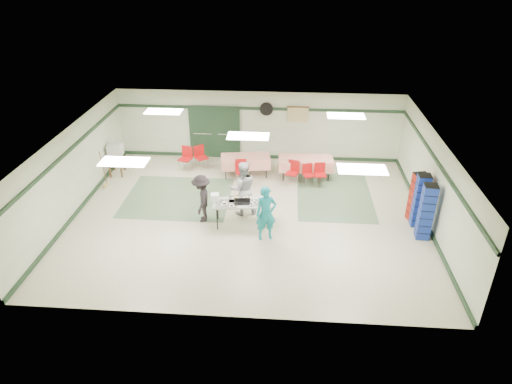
# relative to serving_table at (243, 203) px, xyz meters

# --- Properties ---
(floor) EXTENTS (11.00, 11.00, 0.00)m
(floor) POSITION_rel_serving_table_xyz_m (0.13, 0.50, -0.71)
(floor) COLOR beige
(floor) RESTS_ON ground
(ceiling) EXTENTS (11.00, 11.00, 0.00)m
(ceiling) POSITION_rel_serving_table_xyz_m (0.13, 0.50, 1.99)
(ceiling) COLOR white
(ceiling) RESTS_ON wall_back
(wall_back) EXTENTS (11.00, 0.00, 11.00)m
(wall_back) POSITION_rel_serving_table_xyz_m (0.13, 5.00, 0.64)
(wall_back) COLOR beige
(wall_back) RESTS_ON floor
(wall_front) EXTENTS (11.00, 0.00, 11.00)m
(wall_front) POSITION_rel_serving_table_xyz_m (0.13, -4.00, 0.64)
(wall_front) COLOR beige
(wall_front) RESTS_ON floor
(wall_left) EXTENTS (0.00, 9.00, 9.00)m
(wall_left) POSITION_rel_serving_table_xyz_m (-5.37, 0.50, 0.64)
(wall_left) COLOR beige
(wall_left) RESTS_ON floor
(wall_right) EXTENTS (0.00, 9.00, 9.00)m
(wall_right) POSITION_rel_serving_table_xyz_m (5.63, 0.50, 0.64)
(wall_right) COLOR beige
(wall_right) RESTS_ON floor
(trim_back) EXTENTS (11.00, 0.06, 0.10)m
(trim_back) POSITION_rel_serving_table_xyz_m (0.13, 4.97, 1.34)
(trim_back) COLOR #1C341F
(trim_back) RESTS_ON wall_back
(baseboard_back) EXTENTS (11.00, 0.06, 0.12)m
(baseboard_back) POSITION_rel_serving_table_xyz_m (0.13, 4.97, -0.65)
(baseboard_back) COLOR #1C341F
(baseboard_back) RESTS_ON floor
(trim_left) EXTENTS (0.06, 9.00, 0.10)m
(trim_left) POSITION_rel_serving_table_xyz_m (-5.34, 0.50, 1.34)
(trim_left) COLOR #1C341F
(trim_left) RESTS_ON wall_back
(baseboard_left) EXTENTS (0.06, 9.00, 0.12)m
(baseboard_left) POSITION_rel_serving_table_xyz_m (-5.34, 0.50, -0.65)
(baseboard_left) COLOR #1C341F
(baseboard_left) RESTS_ON floor
(trim_right) EXTENTS (0.06, 9.00, 0.10)m
(trim_right) POSITION_rel_serving_table_xyz_m (5.60, 0.50, 1.34)
(trim_right) COLOR #1C341F
(trim_right) RESTS_ON wall_back
(baseboard_right) EXTENTS (0.06, 9.00, 0.12)m
(baseboard_right) POSITION_rel_serving_table_xyz_m (5.60, 0.50, -0.65)
(baseboard_right) COLOR #1C341F
(baseboard_right) RESTS_ON floor
(green_patch_a) EXTENTS (3.50, 3.00, 0.01)m
(green_patch_a) POSITION_rel_serving_table_xyz_m (-2.37, 1.50, -0.71)
(green_patch_a) COLOR slate
(green_patch_a) RESTS_ON floor
(green_patch_b) EXTENTS (2.50, 3.50, 0.01)m
(green_patch_b) POSITION_rel_serving_table_xyz_m (2.93, 2.00, -0.71)
(green_patch_b) COLOR slate
(green_patch_b) RESTS_ON floor
(double_door_left) EXTENTS (0.90, 0.06, 2.10)m
(double_door_left) POSITION_rel_serving_table_xyz_m (-2.07, 4.94, 0.34)
(double_door_left) COLOR gray
(double_door_left) RESTS_ON floor
(double_door_right) EXTENTS (0.90, 0.06, 2.10)m
(double_door_right) POSITION_rel_serving_table_xyz_m (-1.12, 4.94, 0.34)
(double_door_right) COLOR gray
(double_door_right) RESTS_ON floor
(door_frame) EXTENTS (2.00, 0.03, 2.15)m
(door_frame) POSITION_rel_serving_table_xyz_m (-1.60, 4.92, 0.34)
(door_frame) COLOR #1C341F
(door_frame) RESTS_ON floor
(wall_fan) EXTENTS (0.50, 0.10, 0.50)m
(wall_fan) POSITION_rel_serving_table_xyz_m (0.43, 4.94, 1.34)
(wall_fan) COLOR black
(wall_fan) RESTS_ON wall_back
(scroll_banner) EXTENTS (0.80, 0.02, 0.60)m
(scroll_banner) POSITION_rel_serving_table_xyz_m (1.63, 4.94, 1.14)
(scroll_banner) COLOR tan
(scroll_banner) RESTS_ON wall_back
(serving_table) EXTENTS (1.87, 0.93, 0.76)m
(serving_table) POSITION_rel_serving_table_xyz_m (0.00, 0.00, 0.00)
(serving_table) COLOR #B5B5B0
(serving_table) RESTS_ON floor
(sheet_tray_right) EXTENTS (0.59, 0.48, 0.02)m
(sheet_tray_right) POSITION_rel_serving_table_xyz_m (0.47, -0.02, 0.06)
(sheet_tray_right) COLOR silver
(sheet_tray_right) RESTS_ON serving_table
(sheet_tray_mid) EXTENTS (0.67, 0.54, 0.02)m
(sheet_tray_mid) POSITION_rel_serving_table_xyz_m (-0.11, 0.12, 0.06)
(sheet_tray_mid) COLOR silver
(sheet_tray_mid) RESTS_ON serving_table
(sheet_tray_left) EXTENTS (0.67, 0.54, 0.02)m
(sheet_tray_left) POSITION_rel_serving_table_xyz_m (-0.47, -0.16, 0.06)
(sheet_tray_left) COLOR silver
(sheet_tray_left) RESTS_ON serving_table
(baking_pan) EXTENTS (0.52, 0.36, 0.08)m
(baking_pan) POSITION_rel_serving_table_xyz_m (-0.01, -0.03, 0.09)
(baking_pan) COLOR black
(baking_pan) RESTS_ON serving_table
(foam_box_stack) EXTENTS (0.27, 0.25, 0.22)m
(foam_box_stack) POSITION_rel_serving_table_xyz_m (-0.85, 0.04, 0.16)
(foam_box_stack) COLOR white
(foam_box_stack) RESTS_ON serving_table
(volunteer_teal) EXTENTS (0.69, 0.55, 1.66)m
(volunteer_teal) POSITION_rel_serving_table_xyz_m (0.74, -0.72, 0.11)
(volunteer_teal) COLOR teal
(volunteer_teal) RESTS_ON floor
(volunteer_grey) EXTENTS (1.01, 0.88, 1.78)m
(volunteer_grey) POSITION_rel_serving_table_xyz_m (-0.06, 0.63, 0.17)
(volunteer_grey) COLOR #9A9A9F
(volunteer_grey) RESTS_ON floor
(volunteer_dark) EXTENTS (0.63, 1.02, 1.53)m
(volunteer_dark) POSITION_rel_serving_table_xyz_m (-1.27, 0.12, 0.05)
(volunteer_dark) COLOR black
(volunteer_dark) RESTS_ON floor
(dining_table_a) EXTENTS (1.99, 0.95, 0.77)m
(dining_table_a) POSITION_rel_serving_table_xyz_m (1.96, 3.37, -0.15)
(dining_table_a) COLOR red
(dining_table_a) RESTS_ON floor
(dining_table_b) EXTENTS (1.87, 1.04, 0.77)m
(dining_table_b) POSITION_rel_serving_table_xyz_m (-0.24, 3.37, -0.15)
(dining_table_b) COLOR red
(dining_table_b) RESTS_ON floor
(chair_a) EXTENTS (0.48, 0.48, 0.78)m
(chair_a) POSITION_rel_serving_table_xyz_m (2.04, 2.79, -0.24)
(chair_a) COLOR red
(chair_a) RESTS_ON floor
(chair_b) EXTENTS (0.51, 0.51, 0.88)m
(chair_b) POSITION_rel_serving_table_xyz_m (1.50, 2.80, -0.18)
(chair_b) COLOR red
(chair_b) RESTS_ON floor
(chair_c) EXTENTS (0.44, 0.44, 0.83)m
(chair_c) POSITION_rel_serving_table_xyz_m (2.46, 2.80, -0.21)
(chair_c) COLOR red
(chair_c) RESTS_ON floor
(chair_d) EXTENTS (0.46, 0.46, 0.86)m
(chair_d) POSITION_rel_serving_table_xyz_m (-0.34, 2.80, -0.19)
(chair_d) COLOR red
(chair_d) RESTS_ON floor
(chair_loose_a) EXTENTS (0.59, 0.59, 0.91)m
(chair_loose_a) POSITION_rel_serving_table_xyz_m (-2.00, 3.84, -0.16)
(chair_loose_a) COLOR red
(chair_loose_a) RESTS_ON floor
(chair_loose_b) EXTENTS (0.55, 0.55, 0.94)m
(chair_loose_b) POSITION_rel_serving_table_xyz_m (-2.51, 3.65, -0.14)
(chair_loose_b) COLOR red
(chair_loose_b) RESTS_ON floor
(crate_stack_blue_a) EXTENTS (0.39, 0.39, 1.69)m
(crate_stack_blue_a) POSITION_rel_serving_table_xyz_m (5.28, 0.34, 0.13)
(crate_stack_blue_a) COLOR #192F9B
(crate_stack_blue_a) RESTS_ON floor
(crate_stack_red) EXTENTS (0.49, 0.49, 1.58)m
(crate_stack_red) POSITION_rel_serving_table_xyz_m (5.28, 0.62, 0.07)
(crate_stack_red) COLOR #A21710
(crate_stack_red) RESTS_ON floor
(crate_stack_blue_b) EXTENTS (0.41, 0.41, 1.72)m
(crate_stack_blue_b) POSITION_rel_serving_table_xyz_m (5.28, -0.35, 0.14)
(crate_stack_blue_b) COLOR #192F9B
(crate_stack_blue_b) RESTS_ON floor
(printer_table) EXTENTS (0.62, 0.85, 0.74)m
(printer_table) POSITION_rel_serving_table_xyz_m (-5.02, 3.14, -0.09)
(printer_table) COLOR brown
(printer_table) RESTS_ON floor
(office_printer) EXTENTS (0.57, 0.51, 0.41)m
(office_printer) POSITION_rel_serving_table_xyz_m (-5.02, 3.21, 0.24)
(office_printer) COLOR silver
(office_printer) RESTS_ON printer_table
(broom) EXTENTS (0.08, 0.22, 1.34)m
(broom) POSITION_rel_serving_table_xyz_m (-5.10, 2.11, -0.01)
(broom) COLOR brown
(broom) RESTS_ON floor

